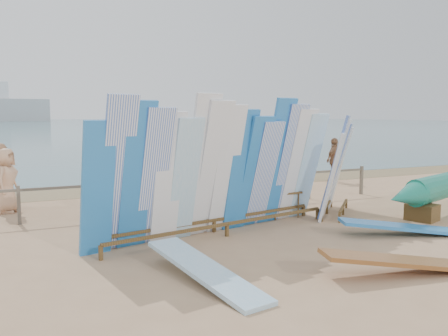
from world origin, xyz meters
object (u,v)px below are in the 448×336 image
beach_chair_left (191,193)px  beachgoer_5 (184,166)px  beachgoer_9 (273,160)px  beachgoer_3 (145,170)px  flat_board_a (205,281)px  beachgoer_0 (7,180)px  beach_chair_right (211,194)px  flat_board_c (403,274)px  beachgoer_4 (159,175)px  beachgoer_1 (2,174)px  stroller (243,186)px  side_surfboard_rack (336,171)px  vendor_table (283,203)px  flat_board_d (404,235)px  main_surfboard_rack (220,173)px  beachgoer_2 (135,179)px  beachgoer_8 (269,167)px  beachgoer_10 (334,160)px

beach_chair_left → beachgoer_5: bearing=76.4°
beachgoer_9 → beachgoer_3: 5.60m
flat_board_a → beachgoer_5: size_ratio=1.70×
beachgoer_0 → beachgoer_9: bearing=-51.7°
beach_chair_right → beachgoer_5: size_ratio=0.51×
beachgoer_9 → flat_board_a: bearing=-151.9°
flat_board_c → flat_board_a: flat_board_c is taller
flat_board_a → beachgoer_4: (1.10, 6.00, 0.89)m
flat_board_c → beachgoer_1: beachgoer_1 is taller
beachgoer_5 → beachgoer_3: bearing=-149.9°
beachgoer_0 → beachgoer_4: 3.90m
flat_board_a → stroller: (3.76, 6.17, 0.39)m
beachgoer_3 → beachgoer_5: bearing=-121.4°
side_surfboard_rack → beachgoer_4: size_ratio=1.42×
vendor_table → stroller: size_ratio=1.08×
beachgoer_1 → flat_board_c: bearing=149.0°
flat_board_d → beachgoer_4: (-3.78, 5.17, 0.89)m
vendor_table → beachgoer_9: beachgoer_9 is taller
beachgoer_1 → beachgoer_5: 5.60m
flat_board_a → beachgoer_1: 8.56m
side_surfboard_rack → main_surfboard_rack: bearing=143.8°
flat_board_c → beachgoer_1: bearing=47.5°
flat_board_c → beachgoer_4: size_ratio=1.53×
side_surfboard_rack → flat_board_c: side_surfboard_rack is taller
beachgoer_9 → beach_chair_left: bearing=-173.5°
beach_chair_right → beachgoer_4: bearing=147.6°
side_surfboard_rack → beachgoer_0: bearing=107.6°
flat_board_d → flat_board_c: bearing=156.5°
flat_board_c → beachgoer_0: (-5.70, 7.87, 0.84)m
flat_board_d → beachgoer_9: 8.24m
flat_board_c → flat_board_a: bearing=86.1°
vendor_table → beachgoer_3: (-2.40, 3.86, 0.54)m
beachgoer_2 → flat_board_c: bearing=102.9°
beachgoer_8 → beach_chair_left: bearing=84.9°
main_surfboard_rack → beachgoer_1: 6.95m
beachgoer_8 → beachgoer_3: 4.24m
beachgoer_8 → beachgoer_3: (-4.24, -0.00, 0.11)m
flat_board_d → beachgoer_0: size_ratio=1.62×
beachgoer_10 → beachgoer_5: (-5.70, 0.73, -0.04)m
stroller → beachgoer_9: size_ratio=0.59×
flat_board_d → vendor_table: bearing=51.2°
stroller → beachgoer_0: 6.51m
beachgoer_3 → beachgoer_2: bearing=82.3°
side_surfboard_rack → flat_board_a: bearing=166.7°
side_surfboard_rack → beachgoer_5: (-2.09, 5.45, -0.33)m
stroller → side_surfboard_rack: bearing=-75.4°
beachgoer_8 → beachgoer_2: same height
flat_board_d → beach_chair_left: 5.98m
beach_chair_right → beachgoer_2: size_ratio=0.52×
beachgoer_0 → beachgoer_8: bearing=-61.4°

